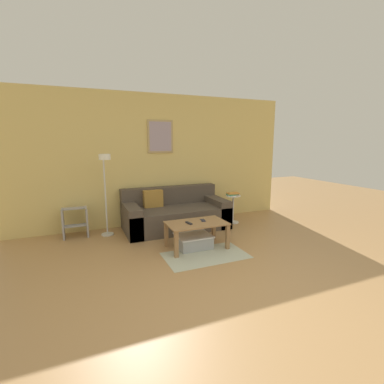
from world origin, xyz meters
TOP-DOWN VIEW (x-y plane):
  - ground_plane at (0.00, 0.00)m, footprint 16.00×16.00m
  - wall_back at (0.00, 3.20)m, footprint 5.60×0.09m
  - area_rug at (0.15, 1.28)m, footprint 1.21×0.69m
  - couch at (0.18, 2.71)m, footprint 1.93×0.94m
  - coffee_table at (0.15, 1.62)m, footprint 0.92×0.54m
  - storage_bin at (0.11, 1.66)m, footprint 0.53×0.45m
  - floor_lamp at (-1.07, 2.64)m, footprint 0.22×0.44m
  - side_table at (1.39, 2.58)m, footprint 0.29×0.29m
  - book_stack at (1.39, 2.61)m, footprint 0.25×0.16m
  - remote_control at (0.02, 1.61)m, footprint 0.06×0.15m
  - cell_phone at (0.29, 1.68)m, footprint 0.09×0.15m
  - step_stool at (-1.59, 2.91)m, footprint 0.41×0.30m

SIDE VIEW (x-z plane):
  - ground_plane at x=0.00m, z-range 0.00..0.00m
  - area_rug at x=0.15m, z-range 0.00..0.01m
  - storage_bin at x=0.11m, z-range 0.00..0.20m
  - couch at x=0.18m, z-range -0.11..0.65m
  - step_stool at x=-1.59m, z-range 0.02..0.52m
  - coffee_table at x=0.15m, z-range 0.13..0.54m
  - side_table at x=1.39m, z-range 0.05..0.62m
  - cell_phone at x=0.29m, z-range 0.41..0.42m
  - remote_control at x=0.02m, z-range 0.41..0.43m
  - book_stack at x=1.39m, z-range 0.57..0.62m
  - floor_lamp at x=-1.07m, z-range 0.30..1.74m
  - wall_back at x=0.00m, z-range 0.01..2.56m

